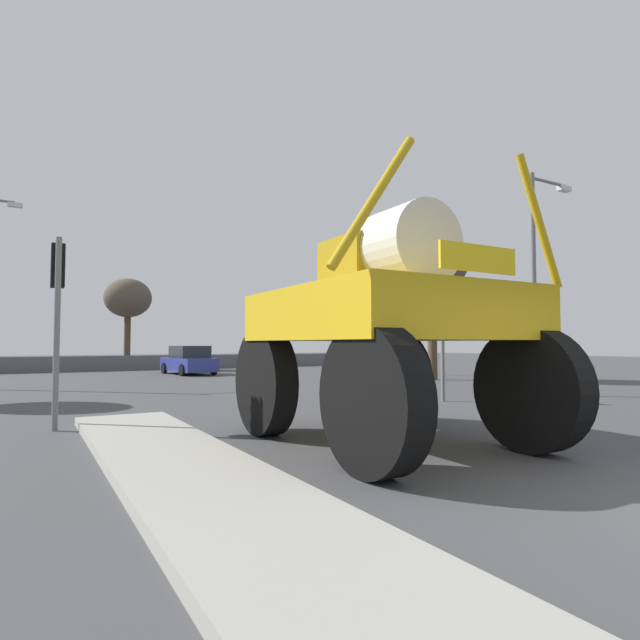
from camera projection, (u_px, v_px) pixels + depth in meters
The scene contains 11 objects.
ground_plane at pixel (187, 384), 20.46m from camera, with size 120.00×120.00×0.00m, color #424244.
median_island at pixel (210, 488), 5.47m from camera, with size 1.73×11.87×0.15m, color #9E9B93.
oversize_sprayer at pixel (387, 326), 8.37m from camera, with size 4.17×5.25×4.44m.
sedan_ahead at pixel (189, 361), 27.09m from camera, with size 2.20×4.25×1.52m.
traffic_signal_near_left at pixel (57, 290), 9.73m from camera, with size 0.24×0.54×3.65m.
traffic_signal_near_right at pixel (438, 319), 14.62m from camera, with size 0.24×0.54×3.20m.
streetlight_near_right at pixel (537, 269), 16.31m from camera, with size 2.02×0.24×7.13m.
streetlight_far_right at pixel (347, 297), 27.57m from camera, with size 2.19×0.24×7.35m.
bare_tree_right at pixel (432, 263), 23.22m from camera, with size 3.37×3.37×6.84m.
bare_tree_far_center at pixel (128, 299), 32.05m from camera, with size 2.89×2.89×5.76m.
roadside_barrier at pixel (132, 363), 31.08m from camera, with size 30.46×0.24×0.90m, color #59595B.
Camera 1 is at (-5.68, -2.48, 1.63)m, focal length 28.50 mm.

